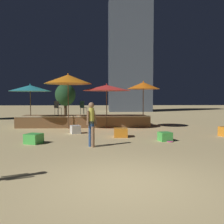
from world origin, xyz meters
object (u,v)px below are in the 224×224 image
patio_umbrella_2 (107,88)px  cube_seat_2 (121,133)px  person_1 (91,123)px  patio_umbrella_3 (143,86)px  bistro_chair_1 (57,106)px  frisbee_disc (170,142)px  cube_seat_0 (34,139)px  cube_seat_4 (165,137)px  patio_umbrella_1 (68,79)px  bistro_chair_0 (83,106)px  background_tree_0 (65,95)px  patio_umbrella_0 (30,88)px  cube_seat_3 (75,129)px

patio_umbrella_2 → cube_seat_2: patio_umbrella_2 is taller
person_1 → patio_umbrella_3: bearing=-65.2°
bistro_chair_1 → frisbee_disc: (5.73, -6.21, -1.28)m
cube_seat_0 → cube_seat_4: cube_seat_0 is taller
cube_seat_2 → patio_umbrella_1: bearing=130.4°
cube_seat_4 → bistro_chair_1: bistro_chair_1 is taller
patio_umbrella_3 → person_1: (-3.05, -6.15, -1.71)m
frisbee_disc → cube_seat_0: bearing=-179.3°
bistro_chair_0 → bistro_chair_1: bearing=42.8°
person_1 → background_tree_0: background_tree_0 is taller
patio_umbrella_0 → cube_seat_0: (1.55, -5.32, -2.25)m
frisbee_disc → person_1: bearing=-164.8°
patio_umbrella_2 → bistro_chair_0: (-1.55, 1.35, -1.17)m
patio_umbrella_0 → frisbee_disc: patio_umbrella_0 is taller
patio_umbrella_0 → person_1: size_ratio=1.61×
patio_umbrella_2 → patio_umbrella_3: size_ratio=1.00×
person_1 → background_tree_0: 15.74m
patio_umbrella_1 → patio_umbrella_3: 4.65m
cube_seat_2 → person_1: size_ratio=0.39×
cube_seat_2 → background_tree_0: (-4.35, 13.02, 1.96)m
patio_umbrella_1 → bistro_chair_1: size_ratio=3.70×
cube_seat_0 → cube_seat_3: size_ratio=1.27×
cube_seat_3 → bistro_chair_0: 3.84m
cube_seat_0 → background_tree_0: (-0.67, 14.56, 1.97)m
patio_umbrella_0 → cube_seat_3: patio_umbrella_0 is taller
person_1 → patio_umbrella_2: bearing=-46.0°
patio_umbrella_3 → bistro_chair_1: (-5.51, 0.95, -1.32)m
cube_seat_2 → frisbee_disc: bearing=-37.1°
cube_seat_0 → person_1: (2.37, -0.82, 0.71)m
patio_umbrella_0 → patio_umbrella_2: (4.67, -0.20, 0.02)m
cube_seat_2 → cube_seat_4: (1.81, -1.22, -0.02)m
bistro_chair_1 → patio_umbrella_1: bearing=154.3°
bistro_chair_1 → background_tree_0: (-0.58, 8.29, 0.87)m
cube_seat_2 → cube_seat_4: size_ratio=1.11×
patio_umbrella_1 → patio_umbrella_3: (4.62, 0.39, -0.35)m
bistro_chair_1 → patio_umbrella_2: bearing=-169.1°
bistro_chair_1 → bistro_chair_0: bearing=-142.5°
patio_umbrella_1 → patio_umbrella_2: (2.32, 0.18, -0.50)m
patio_umbrella_3 → cube_seat_4: patio_umbrella_3 is taller
patio_umbrella_0 → frisbee_disc: (7.19, -5.25, -2.43)m
patio_umbrella_1 → person_1: bearing=-74.7°
cube_seat_3 → person_1: bearing=-75.3°
patio_umbrella_0 → patio_umbrella_2: bearing=-2.4°
patio_umbrella_1 → person_1: size_ratio=1.97×
cube_seat_2 → person_1: (-1.31, -2.37, 0.70)m
person_1 → cube_seat_2: bearing=-67.8°
patio_umbrella_0 → patio_umbrella_3: patio_umbrella_3 is taller
bistro_chair_0 → bistro_chair_1: same height
patio_umbrella_2 → bistro_chair_1: 3.61m
patio_umbrella_3 → cube_seat_0: 7.97m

